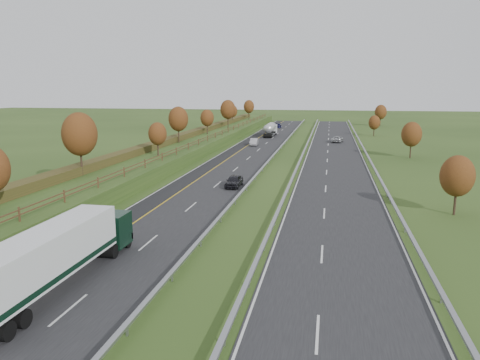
% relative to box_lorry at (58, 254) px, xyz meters
% --- Properties ---
extents(ground, '(400.00, 400.00, 0.00)m').
position_rel_box_lorry_xyz_m(ground, '(8.85, 53.41, -2.33)').
color(ground, '#2B4418').
rests_on(ground, ground).
extents(near_carriageway, '(10.50, 200.00, 0.04)m').
position_rel_box_lorry_xyz_m(near_carriageway, '(0.85, 58.41, -2.31)').
color(near_carriageway, black).
rests_on(near_carriageway, ground).
extents(far_carriageway, '(10.50, 200.00, 0.04)m').
position_rel_box_lorry_xyz_m(far_carriageway, '(17.35, 58.41, -2.31)').
color(far_carriageway, black).
rests_on(far_carriageway, ground).
extents(hard_shoulder, '(3.00, 200.00, 0.04)m').
position_rel_box_lorry_xyz_m(hard_shoulder, '(-2.90, 58.41, -2.31)').
color(hard_shoulder, black).
rests_on(hard_shoulder, ground).
extents(lane_markings, '(26.75, 200.00, 0.01)m').
position_rel_box_lorry_xyz_m(lane_markings, '(7.25, 58.29, -2.28)').
color(lane_markings, silver).
rests_on(lane_markings, near_carriageway).
extents(embankment_left, '(12.00, 200.00, 2.00)m').
position_rel_box_lorry_xyz_m(embankment_left, '(-12.15, 58.41, -1.33)').
color(embankment_left, '#2B4418').
rests_on(embankment_left, ground).
extents(hedge_left, '(2.20, 180.00, 1.10)m').
position_rel_box_lorry_xyz_m(hedge_left, '(-14.15, 58.41, 0.22)').
color(hedge_left, '#363817').
rests_on(hedge_left, embankment_left).
extents(fence_left, '(0.12, 189.06, 1.20)m').
position_rel_box_lorry_xyz_m(fence_left, '(-7.65, 58.00, 0.40)').
color(fence_left, '#422B19').
rests_on(fence_left, embankment_left).
extents(median_barrier_near, '(0.32, 200.00, 0.71)m').
position_rel_box_lorry_xyz_m(median_barrier_near, '(6.55, 58.41, -1.72)').
color(median_barrier_near, gray).
rests_on(median_barrier_near, ground).
extents(median_barrier_far, '(0.32, 200.00, 0.71)m').
position_rel_box_lorry_xyz_m(median_barrier_far, '(11.65, 58.41, -1.72)').
color(median_barrier_far, gray).
rests_on(median_barrier_far, ground).
extents(outer_barrier_far, '(0.32, 200.00, 0.71)m').
position_rel_box_lorry_xyz_m(outer_barrier_far, '(23.15, 58.41, -1.71)').
color(outer_barrier_far, gray).
rests_on(outer_barrier_far, ground).
extents(trees_left, '(6.64, 164.30, 7.66)m').
position_rel_box_lorry_xyz_m(trees_left, '(-11.79, 55.04, 4.04)').
color(trees_left, '#2D2116').
rests_on(trees_left, embankment_left).
extents(trees_far, '(8.45, 118.60, 7.12)m').
position_rel_box_lorry_xyz_m(trees_far, '(30.65, 87.62, 1.92)').
color(trees_far, '#2D2116').
rests_on(trees_far, ground).
extents(box_lorry, '(2.58, 16.28, 4.06)m').
position_rel_box_lorry_xyz_m(box_lorry, '(0.00, 0.00, 0.00)').
color(box_lorry, black).
rests_on(box_lorry, near_carriageway).
extents(road_tanker, '(2.40, 11.22, 3.46)m').
position_rel_box_lorry_xyz_m(road_tanker, '(0.91, 97.92, -0.47)').
color(road_tanker, silver).
rests_on(road_tanker, near_carriageway).
extents(car_dark_near, '(1.87, 4.48, 1.52)m').
position_rel_box_lorry_xyz_m(car_dark_near, '(4.56, 32.36, -1.53)').
color(car_dark_near, black).
rests_on(car_dark_near, near_carriageway).
extents(car_silver_mid, '(1.91, 4.72, 1.52)m').
position_rel_box_lorry_xyz_m(car_silver_mid, '(-0.04, 76.77, -1.53)').
color(car_silver_mid, '#AAA9AD').
rests_on(car_silver_mid, near_carriageway).
extents(car_small_far, '(1.94, 4.66, 1.35)m').
position_rel_box_lorry_xyz_m(car_small_far, '(-0.01, 124.57, -1.62)').
color(car_small_far, '#121238').
rests_on(car_small_far, near_carriageway).
extents(car_oncoming, '(3.02, 5.38, 1.42)m').
position_rel_box_lorry_xyz_m(car_oncoming, '(18.14, 86.66, -1.58)').
color(car_oncoming, '#AEAFB3').
rests_on(car_oncoming, far_carriageway).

